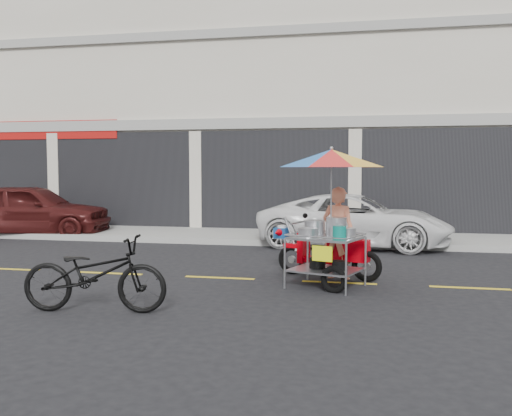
% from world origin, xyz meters
% --- Properties ---
extents(ground, '(90.00, 90.00, 0.00)m').
position_xyz_m(ground, '(0.00, 0.00, 0.00)').
color(ground, black).
extents(sidewalk, '(45.00, 3.00, 0.15)m').
position_xyz_m(sidewalk, '(0.00, 5.50, 0.07)').
color(sidewalk, gray).
rests_on(sidewalk, ground).
extents(shophouse_block, '(36.00, 8.11, 10.40)m').
position_xyz_m(shophouse_block, '(2.82, 10.59, 4.24)').
color(shophouse_block, beige).
rests_on(shophouse_block, ground).
extents(centerline, '(42.00, 0.10, 0.01)m').
position_xyz_m(centerline, '(0.00, 0.00, 0.00)').
color(centerline, gold).
rests_on(centerline, ground).
extents(maroon_sedan, '(4.46, 2.39, 1.44)m').
position_xyz_m(maroon_sedan, '(-8.65, 4.70, 0.72)').
color(maroon_sedan, '#3F1111').
rests_on(maroon_sedan, ground).
extents(white_pickup, '(4.64, 2.45, 1.24)m').
position_xyz_m(white_pickup, '(0.09, 4.37, 0.62)').
color(white_pickup, white).
rests_on(white_pickup, ground).
extents(near_bicycle, '(1.94, 0.90, 0.98)m').
position_xyz_m(near_bicycle, '(-2.96, -2.53, 0.49)').
color(near_bicycle, black).
rests_on(near_bicycle, ground).
extents(food_vendor_rig, '(2.15, 2.19, 2.19)m').
position_xyz_m(food_vendor_rig, '(-0.12, -0.08, 1.37)').
color(food_vendor_rig, black).
rests_on(food_vendor_rig, ground).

